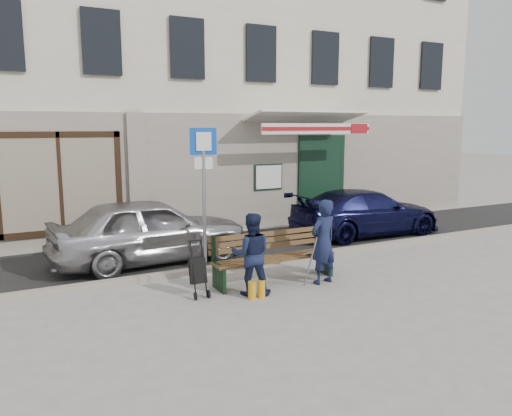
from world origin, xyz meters
TOP-DOWN VIEW (x-y plane):
  - ground at (0.00, 0.00)m, footprint 80.00×80.00m
  - asphalt_lane at (0.00, 3.10)m, footprint 60.00×3.20m
  - curb at (0.00, 1.50)m, footprint 60.00×0.18m
  - building at (0.01, 8.45)m, footprint 20.00×8.27m
  - car_silver at (-1.69, 2.76)m, footprint 4.25×1.96m
  - car_navy at (4.12, 2.82)m, footprint 4.24×1.79m
  - parking_sign at (-0.86, 1.71)m, footprint 0.52×0.14m
  - bench at (-0.04, 0.41)m, footprint 2.40×1.17m
  - man at (0.76, -0.08)m, footprint 0.63×0.48m
  - woman at (-0.69, -0.03)m, footprint 0.85×0.77m
  - stroller at (-1.54, 0.30)m, footprint 0.29×0.40m

SIDE VIEW (x-z plane):
  - ground at x=0.00m, z-range 0.00..0.00m
  - asphalt_lane at x=0.00m, z-range 0.00..0.01m
  - curb at x=0.00m, z-range 0.00..0.12m
  - stroller at x=-1.54m, z-range -0.05..0.90m
  - bench at x=-0.04m, z-range -0.03..0.95m
  - car_navy at x=4.12m, z-range 0.00..1.22m
  - car_silver at x=-1.69m, z-range 0.00..1.41m
  - woman at x=-0.69m, z-range 0.00..1.42m
  - man at x=0.76m, z-range 0.00..1.57m
  - parking_sign at x=-0.86m, z-range 0.50..3.34m
  - building at x=0.01m, z-range -0.03..9.97m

